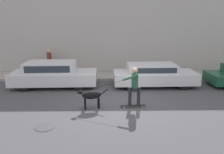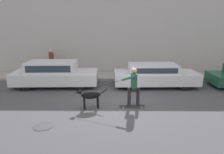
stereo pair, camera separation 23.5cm
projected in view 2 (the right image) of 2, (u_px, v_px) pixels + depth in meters
The scene contains 9 objects.
ground_plane at pixel (120, 104), 9.32m from camera, with size 36.00×36.00×0.00m, color #47474C.
back_wall at pixel (118, 34), 14.31m from camera, with size 32.00×0.30×5.23m.
sidewalk_curb at pixel (118, 76), 13.85m from camera, with size 30.00×1.92×0.13m.
parked_car_0 at pixel (55, 74), 11.72m from camera, with size 4.51×1.94×1.35m.
parked_car_1 at pixel (155, 75), 11.69m from camera, with size 4.44×1.81×1.21m.
dog at pixel (90, 95), 8.70m from camera, with size 1.21×0.49×0.80m.
skateboarder at pixel (133, 85), 8.68m from camera, with size 2.61×0.56×1.65m.
pedestrian_with_bag at pixel (51, 60), 13.90m from camera, with size 0.45×0.59×1.59m.
manhole_cover at pixel (43, 126), 7.30m from camera, with size 0.67×0.67×0.01m.
Camera 2 is at (-0.28, -8.76, 3.40)m, focal length 35.00 mm.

